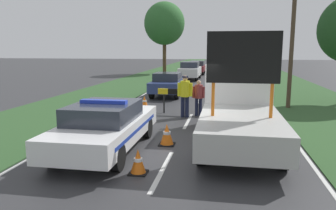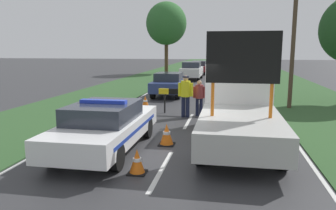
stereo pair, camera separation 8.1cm
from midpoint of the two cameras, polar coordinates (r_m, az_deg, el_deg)
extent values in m
plane|color=#333335|center=(10.03, 1.53, -6.98)|extent=(160.00, 160.00, 0.00)
cube|color=silver|center=(8.07, -0.83, -11.22)|extent=(0.12, 2.75, 0.01)
cube|color=silver|center=(13.29, 3.80, -2.78)|extent=(0.12, 2.75, 0.01)
cube|color=silver|center=(18.68, 5.76, 0.86)|extent=(0.12, 2.75, 0.01)
cube|color=silver|center=(24.12, 6.83, 2.86)|extent=(0.12, 2.75, 0.01)
cube|color=silver|center=(29.58, 7.52, 4.12)|extent=(0.12, 2.75, 0.01)
cube|color=silver|center=(35.06, 7.99, 4.99)|extent=(0.12, 2.75, 0.01)
cube|color=silver|center=(40.54, 8.33, 5.63)|extent=(0.12, 2.75, 0.01)
cube|color=silver|center=(46.03, 8.60, 6.11)|extent=(0.12, 2.75, 0.01)
cube|color=silver|center=(51.53, 8.80, 6.49)|extent=(0.12, 2.75, 0.01)
cube|color=silver|center=(57.02, 8.97, 6.80)|extent=(0.12, 2.75, 0.01)
cube|color=silver|center=(28.84, 0.10, 4.06)|extent=(0.10, 66.47, 0.01)
cube|color=silver|center=(28.47, 14.78, 3.66)|extent=(0.10, 66.47, 0.01)
cube|color=#2D5128|center=(30.62, -4.24, 4.39)|extent=(4.96, 120.00, 0.03)
cube|color=#2D5128|center=(30.01, 19.53, 3.75)|extent=(4.96, 120.00, 0.03)
cube|color=white|center=(9.56, -10.47, -4.11)|extent=(1.88, 4.88, 0.57)
cube|color=#282D38|center=(9.31, -10.89, -1.17)|extent=(1.65, 2.24, 0.48)
cylinder|color=black|center=(11.29, -11.59, -3.49)|extent=(0.24, 0.68, 0.68)
cylinder|color=black|center=(10.79, -3.49, -3.92)|extent=(0.24, 0.68, 0.68)
cylinder|color=black|center=(8.66, -19.12, -7.94)|extent=(0.24, 0.68, 0.68)
cylinder|color=black|center=(8.00, -8.74, -8.96)|extent=(0.24, 0.68, 0.68)
cube|color=#1E38C6|center=(9.26, -10.95, 0.60)|extent=(1.31, 0.24, 0.10)
cube|color=#193399|center=(9.55, -10.47, -3.94)|extent=(1.89, 4.00, 0.10)
cube|color=black|center=(11.86, -6.22, -1.57)|extent=(1.03, 0.08, 0.34)
cube|color=white|center=(11.90, 12.29, 2.38)|extent=(2.19, 2.11, 1.95)
cube|color=#232833|center=(12.89, 12.21, 4.52)|extent=(1.87, 0.04, 0.86)
cube|color=#B2B2AD|center=(9.01, 12.72, -4.11)|extent=(2.19, 3.98, 0.67)
cylinder|color=#D16619|center=(8.86, 8.02, 0.99)|extent=(0.09, 0.09, 0.90)
cylinder|color=#D16619|center=(8.93, 17.77, 0.68)|extent=(0.09, 0.09, 0.90)
cube|color=black|center=(8.76, 13.19, 8.07)|extent=(1.89, 0.12, 1.33)
cylinder|color=black|center=(12.06, 7.48, -2.07)|extent=(0.24, 0.86, 0.86)
cylinder|color=black|center=(12.13, 16.74, -2.34)|extent=(0.24, 0.86, 0.86)
cylinder|color=black|center=(8.34, 6.07, -7.44)|extent=(0.24, 0.86, 0.86)
cylinder|color=black|center=(8.44, 19.54, -7.77)|extent=(0.24, 0.86, 0.86)
cylinder|color=black|center=(14.85, -0.41, 0.26)|extent=(0.07, 0.07, 0.86)
cylinder|color=black|center=(14.61, 8.09, 0.00)|extent=(0.07, 0.07, 0.86)
cube|color=yellow|center=(14.78, -0.59, 2.40)|extent=(0.46, 0.08, 0.25)
cube|color=black|center=(14.70, 1.17, 2.36)|extent=(0.46, 0.08, 0.25)
cube|color=yellow|center=(14.63, 2.94, 2.31)|extent=(0.46, 0.08, 0.25)
cube|color=black|center=(14.58, 4.72, 2.26)|extent=(0.46, 0.08, 0.25)
cube|color=yellow|center=(14.54, 6.52, 2.21)|extent=(0.46, 0.08, 0.25)
cube|color=black|center=(14.52, 8.32, 2.16)|extent=(0.46, 0.08, 0.25)
cylinder|color=#191E38|center=(13.98, 2.85, -0.31)|extent=(0.17, 0.17, 0.89)
cylinder|color=#191E38|center=(13.96, 3.59, -0.33)|extent=(0.17, 0.17, 0.89)
cylinder|color=yellow|center=(13.85, 3.25, 2.83)|extent=(0.41, 0.41, 0.66)
cylinder|color=yellow|center=(13.89, 2.21, 2.72)|extent=(0.13, 0.13, 0.56)
cylinder|color=yellow|center=(13.83, 4.29, 2.67)|extent=(0.13, 0.13, 0.56)
sphere|color=tan|center=(13.81, 3.27, 4.67)|extent=(0.23, 0.23, 0.23)
cylinder|color=#141933|center=(13.80, 3.27, 4.93)|extent=(0.26, 0.26, 0.06)
cylinder|color=#191E38|center=(14.30, 5.28, -0.34)|extent=(0.14, 0.14, 0.77)
cylinder|color=#191E38|center=(14.28, 5.92, -0.36)|extent=(0.14, 0.14, 0.77)
cylinder|color=maroon|center=(14.19, 5.64, 2.34)|extent=(0.35, 0.35, 0.58)
cylinder|color=maroon|center=(14.21, 4.75, 2.24)|extent=(0.12, 0.12, 0.49)
cylinder|color=maroon|center=(14.17, 6.53, 2.19)|extent=(0.12, 0.12, 0.49)
sphere|color=tan|center=(14.14, 5.67, 3.90)|extent=(0.20, 0.20, 0.20)
cube|color=black|center=(16.27, -3.82, -0.41)|extent=(0.43, 0.43, 0.03)
cone|color=orange|center=(16.22, -3.83, 0.63)|extent=(0.37, 0.37, 0.57)
cylinder|color=white|center=(16.21, -3.83, 0.73)|extent=(0.21, 0.21, 0.08)
cube|color=black|center=(10.06, -0.01, -6.84)|extent=(0.48, 0.48, 0.03)
cone|color=orange|center=(9.97, -0.01, -5.04)|extent=(0.40, 0.40, 0.63)
cylinder|color=white|center=(9.96, -0.01, -4.86)|extent=(0.23, 0.23, 0.09)
cube|color=black|center=(7.90, -5.08, -11.65)|extent=(0.42, 0.42, 0.03)
cone|color=orange|center=(7.79, -5.11, -9.63)|extent=(0.36, 0.36, 0.56)
cylinder|color=white|center=(7.78, -5.11, -9.44)|extent=(0.20, 0.20, 0.08)
cube|color=black|center=(16.19, 16.16, -0.83)|extent=(0.48, 0.48, 0.03)
cone|color=orange|center=(16.13, 16.21, 0.31)|extent=(0.40, 0.40, 0.63)
cylinder|color=white|center=(16.13, 16.22, 0.42)|extent=(0.23, 0.23, 0.09)
cube|color=navy|center=(20.17, 0.31, 3.46)|extent=(1.73, 3.99, 0.60)
cube|color=#282D38|center=(20.00, 0.25, 4.96)|extent=(1.52, 1.83, 0.48)
cylinder|color=black|center=(21.55, -1.06, 3.06)|extent=(0.24, 0.73, 0.73)
cylinder|color=black|center=(21.31, 2.86, 2.97)|extent=(0.24, 0.73, 0.73)
cylinder|color=black|center=(19.15, -2.53, 2.20)|extent=(0.24, 0.73, 0.73)
cylinder|color=black|center=(18.88, 1.87, 2.10)|extent=(0.24, 0.73, 0.73)
cube|color=slate|center=(25.10, 11.33, 4.54)|extent=(1.91, 4.19, 0.63)
cube|color=#282D38|center=(24.93, 11.38, 5.87)|extent=(1.68, 1.93, 0.55)
cylinder|color=black|center=(26.42, 9.46, 4.17)|extent=(0.24, 0.71, 0.71)
cylinder|color=black|center=(26.45, 13.08, 4.05)|extent=(0.24, 0.71, 0.71)
cylinder|color=black|center=(23.84, 9.34, 3.57)|extent=(0.24, 0.71, 0.71)
cylinder|color=black|center=(23.87, 13.35, 3.44)|extent=(0.24, 0.71, 0.71)
cube|color=silver|center=(30.91, 4.25, 5.82)|extent=(1.77, 4.69, 0.76)
cube|color=#282D38|center=(30.73, 4.24, 7.01)|extent=(1.56, 2.16, 0.54)
cylinder|color=black|center=(32.47, 3.18, 5.35)|extent=(0.24, 0.75, 0.75)
cylinder|color=black|center=(32.31, 5.87, 5.29)|extent=(0.24, 0.75, 0.75)
cylinder|color=black|center=(29.59, 2.46, 4.92)|extent=(0.24, 0.75, 0.75)
cylinder|color=black|center=(29.42, 5.42, 4.86)|extent=(0.24, 0.75, 0.75)
cube|color=maroon|center=(37.55, 5.51, 6.40)|extent=(1.73, 4.52, 0.58)
cube|color=#282D38|center=(37.39, 5.50, 7.25)|extent=(1.52, 2.08, 0.54)
cylinder|color=black|center=(39.03, 4.58, 6.12)|extent=(0.24, 0.79, 0.79)
cylinder|color=black|center=(38.91, 6.78, 6.07)|extent=(0.24, 0.79, 0.79)
cylinder|color=black|center=(36.25, 4.13, 5.84)|extent=(0.24, 0.79, 0.79)
cylinder|color=black|center=(36.12, 6.49, 5.79)|extent=(0.24, 0.79, 0.79)
cylinder|color=#4C3823|center=(38.46, -0.23, 8.48)|extent=(0.42, 0.42, 3.99)
ellipsoid|color=#2D662D|center=(38.55, -0.23, 14.03)|extent=(4.63, 4.63, 4.86)
cylinder|color=#473828|center=(16.96, 21.25, 12.45)|extent=(0.20, 0.20, 7.74)
camera|label=1|loc=(0.04, -89.78, 0.04)|focal=35.00mm
camera|label=2|loc=(0.04, 90.22, -0.04)|focal=35.00mm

